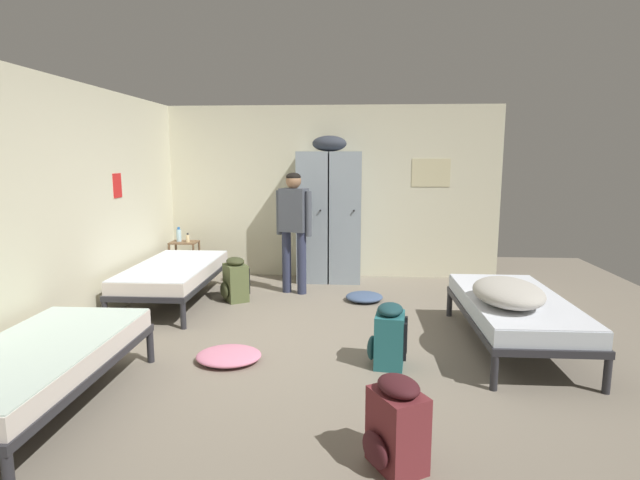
# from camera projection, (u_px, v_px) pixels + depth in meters

# --- Properties ---
(ground_plane) EXTENTS (8.66, 8.66, 0.00)m
(ground_plane) POSITION_uv_depth(u_px,v_px,m) (318.00, 339.00, 4.98)
(ground_plane) COLOR gray
(room_backdrop) EXTENTS (4.92, 5.47, 2.51)m
(room_backdrop) POSITION_uv_depth(u_px,v_px,m) (222.00, 200.00, 6.14)
(room_backdrop) COLOR beige
(room_backdrop) RESTS_ON ground_plane
(locker_bank) EXTENTS (0.90, 0.55, 2.07)m
(locker_bank) POSITION_uv_depth(u_px,v_px,m) (329.00, 214.00, 7.21)
(locker_bank) COLOR #8C99A3
(locker_bank) RESTS_ON ground_plane
(shelf_unit) EXTENTS (0.38, 0.30, 0.57)m
(shelf_unit) POSITION_uv_depth(u_px,v_px,m) (185.00, 257.00, 7.31)
(shelf_unit) COLOR brown
(shelf_unit) RESTS_ON ground_plane
(bed_left_front) EXTENTS (0.90, 1.90, 0.49)m
(bed_left_front) POSITION_uv_depth(u_px,v_px,m) (37.00, 361.00, 3.50)
(bed_left_front) COLOR #28282D
(bed_left_front) RESTS_ON ground_plane
(bed_right) EXTENTS (0.90, 1.90, 0.49)m
(bed_right) POSITION_uv_depth(u_px,v_px,m) (514.00, 308.00, 4.72)
(bed_right) COLOR #28282D
(bed_right) RESTS_ON ground_plane
(bed_left_rear) EXTENTS (0.90, 1.90, 0.49)m
(bed_left_rear) POSITION_uv_depth(u_px,v_px,m) (174.00, 273.00, 6.16)
(bed_left_rear) COLOR #28282D
(bed_left_rear) RESTS_ON ground_plane
(bedding_heap) EXTENTS (0.59, 0.86, 0.22)m
(bedding_heap) POSITION_uv_depth(u_px,v_px,m) (508.00, 292.00, 4.46)
(bedding_heap) COLOR #B7B2A8
(bedding_heap) RESTS_ON bed_right
(person_traveler) EXTENTS (0.48, 0.30, 1.58)m
(person_traveler) POSITION_uv_depth(u_px,v_px,m) (294.00, 221.00, 6.54)
(person_traveler) COLOR #2D334C
(person_traveler) RESTS_ON ground_plane
(water_bottle) EXTENTS (0.07, 0.07, 0.21)m
(water_bottle) POSITION_uv_depth(u_px,v_px,m) (179.00, 235.00, 7.29)
(water_bottle) COLOR #B2DBEA
(water_bottle) RESTS_ON shelf_unit
(lotion_bottle) EXTENTS (0.05, 0.05, 0.13)m
(lotion_bottle) POSITION_uv_depth(u_px,v_px,m) (188.00, 238.00, 7.22)
(lotion_bottle) COLOR beige
(lotion_bottle) RESTS_ON shelf_unit
(backpack_maroon) EXTENTS (0.41, 0.40, 0.55)m
(backpack_maroon) POSITION_uv_depth(u_px,v_px,m) (396.00, 426.00, 2.89)
(backpack_maroon) COLOR maroon
(backpack_maroon) RESTS_ON ground_plane
(backpack_teal) EXTENTS (0.37, 0.35, 0.55)m
(backpack_teal) POSITION_uv_depth(u_px,v_px,m) (388.00, 336.00, 4.33)
(backpack_teal) COLOR #23666B
(backpack_teal) RESTS_ON ground_plane
(backpack_olive) EXTENTS (0.41, 0.40, 0.55)m
(backpack_olive) POSITION_uv_depth(u_px,v_px,m) (235.00, 280.00, 6.29)
(backpack_olive) COLOR #566038
(backpack_olive) RESTS_ON ground_plane
(clothes_pile_pink) EXTENTS (0.57, 0.50, 0.10)m
(clothes_pile_pink) POSITION_uv_depth(u_px,v_px,m) (229.00, 356.00, 4.45)
(clothes_pile_pink) COLOR pink
(clothes_pile_pink) RESTS_ON ground_plane
(clothes_pile_denim) EXTENTS (0.46, 0.45, 0.10)m
(clothes_pile_denim) POSITION_uv_depth(u_px,v_px,m) (364.00, 297.00, 6.31)
(clothes_pile_denim) COLOR #42567A
(clothes_pile_denim) RESTS_ON ground_plane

